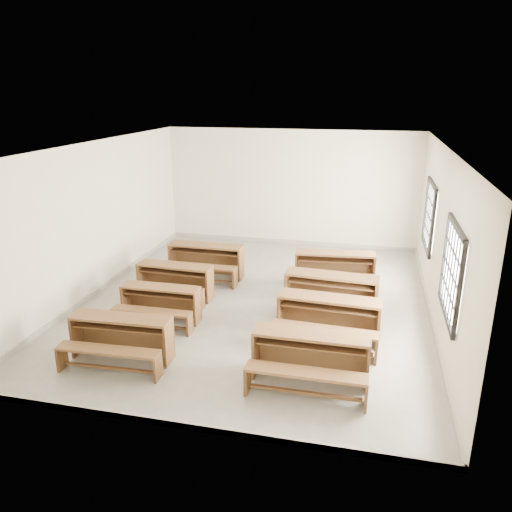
% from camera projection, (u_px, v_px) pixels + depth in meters
% --- Properties ---
extents(room, '(8.50, 8.50, 3.20)m').
position_uv_depth(room, '(260.00, 201.00, 9.73)').
color(room, gray).
rests_on(room, ground).
extents(desk_set_0, '(1.68, 0.92, 0.74)m').
position_uv_depth(desk_set_0, '(121.00, 336.00, 8.07)').
color(desk_set_0, brown).
rests_on(desk_set_0, ground).
extents(desk_set_1, '(1.51, 0.79, 0.68)m').
position_uv_depth(desk_set_1, '(160.00, 301.00, 9.46)').
color(desk_set_1, brown).
rests_on(desk_set_1, ground).
extents(desk_set_2, '(1.64, 0.90, 0.72)m').
position_uv_depth(desk_set_2, '(174.00, 279.00, 10.49)').
color(desk_set_2, brown).
rests_on(desk_set_2, ground).
extents(desk_set_3, '(1.75, 0.92, 0.78)m').
position_uv_depth(desk_set_3, '(205.00, 259.00, 11.64)').
color(desk_set_3, brown).
rests_on(desk_set_3, ground).
extents(desk_set_4, '(1.74, 0.91, 0.78)m').
position_uv_depth(desk_set_4, '(310.00, 355.00, 7.43)').
color(desk_set_4, brown).
rests_on(desk_set_4, ground).
extents(desk_set_5, '(1.83, 1.02, 0.80)m').
position_uv_depth(desk_set_5, '(328.00, 316.00, 8.67)').
color(desk_set_5, brown).
rests_on(desk_set_5, ground).
extents(desk_set_6, '(1.86, 1.06, 0.81)m').
position_uv_depth(desk_set_6, '(331.00, 292.00, 9.70)').
color(desk_set_6, brown).
rests_on(desk_set_6, ground).
extents(desk_set_7, '(1.83, 1.06, 0.79)m').
position_uv_depth(desk_set_7, '(335.00, 267.00, 11.07)').
color(desk_set_7, brown).
rests_on(desk_set_7, ground).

